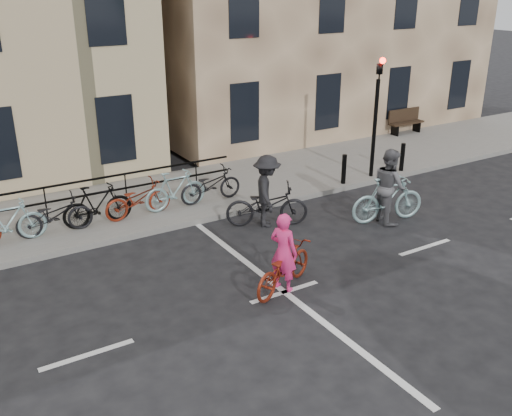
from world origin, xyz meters
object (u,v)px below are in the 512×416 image
traffic_light (377,103)px  bench (405,120)px  cyclist_dark (267,198)px  cyclist_pink (283,263)px  cyclist_grey (388,193)px

traffic_light → bench: 6.14m
traffic_light → cyclist_dark: traffic_light is taller
bench → cyclist_dark: bearing=-153.8°
traffic_light → bench: traffic_light is taller
cyclist_pink → bench: bearing=-79.2°
traffic_light → cyclist_pink: 7.67m
bench → cyclist_dark: size_ratio=0.73×
traffic_light → cyclist_dark: size_ratio=1.78×
cyclist_pink → cyclist_dark: (1.46, 2.93, 0.16)m
cyclist_dark → cyclist_grey: bearing=-90.1°
cyclist_grey → cyclist_pink: bearing=123.3°
bench → cyclist_dark: 10.57m
cyclist_pink → cyclist_grey: 4.54m
traffic_light → cyclist_pink: size_ratio=1.98×
traffic_light → cyclist_pink: traffic_light is taller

